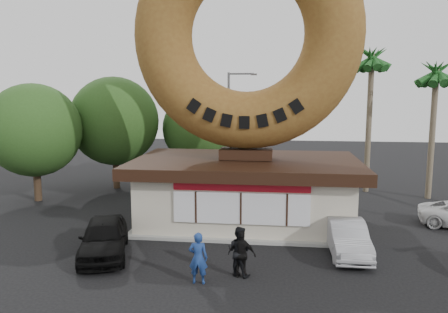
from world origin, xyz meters
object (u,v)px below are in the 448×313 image
donut_shop (246,189)px  street_lamp (231,122)px  person_left (198,258)px  giant_donut (247,35)px  person_right (242,254)px  car_black (104,237)px  person_center (239,251)px  car_silver (347,238)px

donut_shop → street_lamp: bearing=100.5°
person_left → donut_shop: bearing=-98.6°
giant_donut → person_right: (0.34, -6.73, -8.48)m
giant_donut → car_black: size_ratio=2.46×
donut_shop → car_black: bearing=-135.7°
street_lamp → person_left: (0.73, -17.38, -3.57)m
donut_shop → person_center: donut_shop is taller
person_left → person_right: (1.46, 0.65, -0.05)m
person_left → car_silver: (5.58, 3.51, -0.24)m
donut_shop → person_right: 6.78m
car_silver → person_center: bearing=-148.5°
person_left → giant_donut: bearing=-98.5°
giant_donut → car_silver: (4.46, -3.87, -8.66)m
person_center → person_left: bearing=53.2°
giant_donut → street_lamp: giant_donut is taller
person_left → car_black: person_left is taller
giant_donut → street_lamp: size_ratio=1.38×
giant_donut → car_silver: bearing=-40.9°
donut_shop → car_silver: donut_shop is taller
person_center → car_black: 5.76m
donut_shop → person_right: bearing=-87.1°
person_right → car_silver: size_ratio=0.42×
person_center → person_right: person_center is taller
giant_donut → car_silver: size_ratio=2.69×
giant_donut → car_black: bearing=-135.6°
street_lamp → donut_shop: bearing=-79.5°
giant_donut → donut_shop: bearing=-90.0°
donut_shop → giant_donut: giant_donut is taller
giant_donut → person_center: bearing=-88.1°
street_lamp → person_right: street_lamp is taller
person_left → person_center: person_left is taller
street_lamp → person_right: (2.20, -16.73, -3.62)m
person_left → car_black: size_ratio=0.41×
donut_shop → person_left: bearing=-98.7°
donut_shop → person_right: donut_shop is taller
street_lamp → person_center: (2.08, -16.55, -3.57)m
person_right → person_center: bearing=-48.2°
donut_shop → person_right: (0.34, -6.71, -0.90)m
person_right → car_black: 5.91m
car_silver → car_black: bearing=-172.6°
person_center → car_black: (-5.61, 1.26, -0.15)m
street_lamp → person_left: 17.76m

